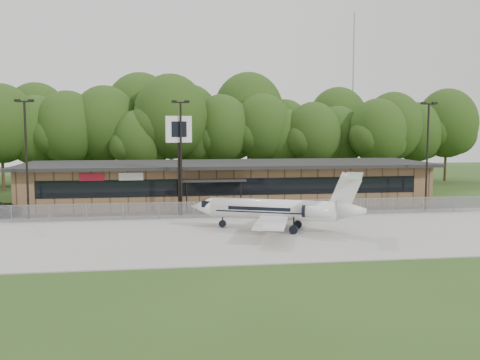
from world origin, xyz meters
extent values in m
plane|color=#2B4418|center=(0.00, 0.00, 0.00)|extent=(160.00, 160.00, 0.00)
cube|color=#9E9B93|center=(0.00, 8.00, 0.04)|extent=(64.00, 18.00, 0.08)
cube|color=#383835|center=(0.00, 19.50, 0.03)|extent=(50.00, 9.00, 0.06)
cube|color=brown|center=(0.00, 24.00, 2.00)|extent=(40.00, 10.00, 4.00)
cube|color=black|center=(0.00, 18.98, 2.30)|extent=(36.00, 0.08, 1.60)
cube|color=black|center=(0.00, 23.50, 4.15)|extent=(41.00, 11.50, 0.30)
cube|color=black|center=(-2.00, 18.40, 3.00)|extent=(6.00, 1.60, 0.20)
cube|color=#A91426|center=(-13.00, 18.95, 3.40)|extent=(2.20, 0.06, 0.70)
cube|color=silver|center=(-9.50, 18.95, 3.40)|extent=(2.20, 0.06, 0.70)
cube|color=gray|center=(0.00, 15.00, 0.75)|extent=(46.00, 0.03, 1.50)
cube|color=gray|center=(0.00, 15.00, 1.50)|extent=(46.00, 0.04, 0.04)
cylinder|color=gray|center=(22.00, 48.00, 12.50)|extent=(0.20, 0.20, 25.00)
cylinder|color=black|center=(-18.00, 16.50, 5.00)|extent=(0.18, 0.18, 10.00)
cube|color=black|center=(-18.00, 16.50, 10.05)|extent=(1.20, 0.12, 0.12)
cube|color=black|center=(-18.55, 16.50, 10.12)|extent=(0.45, 0.30, 0.22)
cube|color=black|center=(-17.45, 16.50, 10.12)|extent=(0.45, 0.30, 0.22)
cylinder|color=black|center=(-5.00, 16.50, 5.00)|extent=(0.18, 0.18, 10.00)
cube|color=black|center=(-5.00, 16.50, 10.05)|extent=(1.20, 0.12, 0.12)
cube|color=black|center=(-5.55, 16.50, 10.12)|extent=(0.45, 0.30, 0.22)
cube|color=black|center=(-4.45, 16.50, 10.12)|extent=(0.45, 0.30, 0.22)
cylinder|color=black|center=(18.00, 16.50, 5.00)|extent=(0.18, 0.18, 10.00)
cube|color=black|center=(18.00, 16.50, 10.05)|extent=(1.20, 0.12, 0.12)
cube|color=black|center=(17.45, 16.50, 10.12)|extent=(0.45, 0.30, 0.22)
cube|color=black|center=(18.55, 16.50, 10.12)|extent=(0.45, 0.30, 0.22)
cylinder|color=silver|center=(1.68, 8.70, 1.63)|extent=(9.43, 5.07, 1.53)
cone|color=silver|center=(-3.63, 10.89, 1.63)|extent=(2.35, 2.15, 1.53)
cone|color=silver|center=(7.08, 6.47, 1.77)|extent=(2.53, 2.22, 1.53)
cube|color=silver|center=(0.92, 5.60, 1.20)|extent=(4.14, 6.11, 0.11)
cube|color=silver|center=(3.33, 11.44, 1.20)|extent=(4.14, 6.11, 0.11)
cylinder|color=silver|center=(4.41, 6.28, 1.77)|extent=(2.28, 1.60, 0.86)
cylinder|color=silver|center=(5.32, 8.49, 1.77)|extent=(2.28, 1.60, 0.86)
cube|color=silver|center=(6.63, 6.66, 3.16)|extent=(2.23, 1.02, 2.88)
cube|color=silver|center=(7.17, 6.44, 4.36)|extent=(2.83, 4.54, 0.10)
cube|color=black|center=(-3.01, 10.64, 1.90)|extent=(1.32, 1.43, 0.48)
cube|color=black|center=(3.27, 8.04, 0.34)|extent=(1.58, 2.42, 0.67)
cylinder|color=black|center=(-2.04, 10.24, 0.34)|extent=(0.75, 0.75, 0.21)
cylinder|color=black|center=(-5.18, 16.80, 4.23)|extent=(0.31, 0.31, 8.46)
cube|color=silver|center=(-5.18, 16.80, 7.72)|extent=(2.32, 0.83, 2.33)
cube|color=black|center=(-5.14, 16.67, 7.72)|extent=(1.34, 0.38, 1.38)
camera|label=1|loc=(-6.46, -30.63, 7.96)|focal=40.00mm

